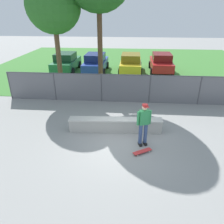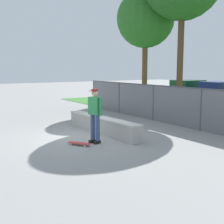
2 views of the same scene
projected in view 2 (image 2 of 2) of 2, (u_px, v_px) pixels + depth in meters
name	position (u px, v px, depth m)	size (l,w,h in m)	color
ground_plane	(85.00, 138.00, 10.89)	(80.00, 80.00, 0.00)	gray
concrete_ledge	(102.00, 125.00, 11.65)	(4.29, 0.69, 0.64)	#A8A59E
skateboarder	(95.00, 113.00, 10.01)	(0.57, 0.38, 1.84)	black
skateboard	(79.00, 143.00, 9.84)	(0.79, 0.59, 0.09)	red
chainlink_fence	(175.00, 104.00, 13.21)	(14.56, 0.07, 1.74)	#4C4C51
tree_near_left	(145.00, 19.00, 17.44)	(3.38, 3.38, 7.07)	brown
car_green	(189.00, 91.00, 21.68)	(2.08, 4.23, 1.66)	#1E6638
car_blue	(220.00, 94.00, 19.34)	(2.08, 4.23, 1.66)	#233D9E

